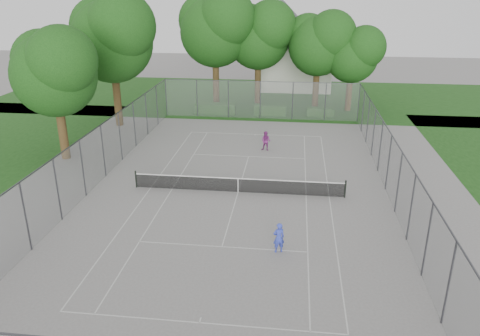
# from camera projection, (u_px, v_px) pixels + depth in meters

# --- Properties ---
(ground) EXTENTS (120.00, 120.00, 0.00)m
(ground) POSITION_uv_depth(u_px,v_px,m) (238.00, 192.00, 28.49)
(ground) COLOR slate
(ground) RESTS_ON ground
(grass_far) EXTENTS (60.00, 20.00, 0.00)m
(grass_far) POSITION_uv_depth(u_px,v_px,m) (266.00, 97.00, 52.51)
(grass_far) COLOR #194313
(grass_far) RESTS_ON ground
(court_markings) EXTENTS (11.03, 23.83, 0.01)m
(court_markings) POSITION_uv_depth(u_px,v_px,m) (238.00, 192.00, 28.49)
(court_markings) COLOR beige
(court_markings) RESTS_ON ground
(tennis_net) EXTENTS (12.87, 0.10, 1.10)m
(tennis_net) POSITION_uv_depth(u_px,v_px,m) (238.00, 185.00, 28.30)
(tennis_net) COLOR black
(tennis_net) RESTS_ON ground
(perimeter_fence) EXTENTS (18.08, 34.08, 3.52)m
(perimeter_fence) POSITION_uv_depth(u_px,v_px,m) (238.00, 165.00, 27.83)
(perimeter_fence) COLOR #38383D
(perimeter_fence) RESTS_ON ground
(tree_far_left) EXTENTS (8.03, 7.33, 11.54)m
(tree_far_left) POSITION_uv_depth(u_px,v_px,m) (216.00, 26.00, 46.49)
(tree_far_left) COLOR #3D2B16
(tree_far_left) RESTS_ON ground
(tree_far_midleft) EXTENTS (7.32, 6.69, 10.52)m
(tree_far_midleft) POSITION_uv_depth(u_px,v_px,m) (259.00, 33.00, 47.30)
(tree_far_midleft) COLOR #3D2B16
(tree_far_midleft) RESTS_ON ground
(tree_far_midright) EXTENTS (6.74, 6.15, 9.68)m
(tree_far_midright) POSITION_uv_depth(u_px,v_px,m) (320.00, 41.00, 45.61)
(tree_far_midright) COLOR #3D2B16
(tree_far_midright) RESTS_ON ground
(tree_far_right) EXTENTS (5.79, 5.29, 8.32)m
(tree_far_right) POSITION_uv_depth(u_px,v_px,m) (353.00, 52.00, 44.90)
(tree_far_right) COLOR #3D2B16
(tree_far_right) RESTS_ON ground
(tree_side_back) EXTENTS (7.97, 7.28, 11.46)m
(tree_side_back) POSITION_uv_depth(u_px,v_px,m) (112.00, 35.00, 39.17)
(tree_side_back) COLOR #3D2B16
(tree_side_back) RESTS_ON ground
(tree_side_front) EXTENTS (6.59, 6.02, 9.48)m
(tree_side_front) POSITION_uv_depth(u_px,v_px,m) (54.00, 68.00, 31.66)
(tree_side_front) COLOR #3D2B16
(tree_side_front) RESTS_ON ground
(hedge_left) EXTENTS (3.95, 1.18, 0.99)m
(hedge_left) POSITION_uv_depth(u_px,v_px,m) (215.00, 109.00, 45.67)
(hedge_left) COLOR #1E4917
(hedge_left) RESTS_ON ground
(hedge_mid) EXTENTS (3.10, 0.89, 0.97)m
(hedge_mid) POSITION_uv_depth(u_px,v_px,m) (270.00, 110.00, 45.11)
(hedge_mid) COLOR #1E4917
(hedge_mid) RESTS_ON ground
(hedge_right) EXTENTS (2.60, 0.95, 0.78)m
(hedge_right) POSITION_uv_depth(u_px,v_px,m) (320.00, 112.00, 44.92)
(hedge_right) COLOR #1E4917
(hedge_right) RESTS_ON ground
(house) EXTENTS (8.22, 6.37, 10.24)m
(house) POSITION_uv_depth(u_px,v_px,m) (296.00, 54.00, 55.50)
(house) COLOR silver
(house) RESTS_ON ground
(girl_player) EXTENTS (0.64, 0.53, 1.52)m
(girl_player) POSITION_uv_depth(u_px,v_px,m) (279.00, 238.00, 21.89)
(girl_player) COLOR blue
(girl_player) RESTS_ON ground
(woman_player) EXTENTS (0.84, 0.72, 1.50)m
(woman_player) POSITION_uv_depth(u_px,v_px,m) (266.00, 141.00, 35.39)
(woman_player) COLOR #822B76
(woman_player) RESTS_ON ground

